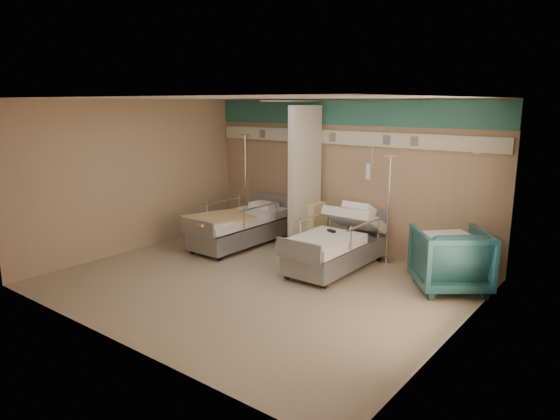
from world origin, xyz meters
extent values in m
cube|color=gray|center=(0.00, 0.00, 0.00)|extent=(6.00, 5.00, 0.00)
cube|color=tan|center=(0.00, 2.50, 1.40)|extent=(6.00, 0.04, 2.80)
cube|color=tan|center=(0.00, -2.50, 1.40)|extent=(6.00, 0.04, 2.80)
cube|color=tan|center=(-3.00, 0.00, 1.40)|extent=(0.04, 5.00, 2.80)
cube|color=tan|center=(3.00, 0.00, 1.40)|extent=(0.04, 5.00, 2.80)
cube|color=silver|center=(0.00, 0.00, 2.80)|extent=(6.00, 5.00, 0.04)
cube|color=#2F6E68|center=(0.00, 2.48, 2.55)|extent=(6.00, 0.04, 0.45)
cube|color=beige|center=(0.00, 2.45, 2.10)|extent=(5.88, 0.08, 0.25)
cylinder|color=silver|center=(-0.50, 1.60, 2.76)|extent=(0.03, 1.80, 0.03)
cube|color=beige|center=(-0.50, 1.95, 1.51)|extent=(0.12, 0.90, 2.35)
cube|color=beige|center=(-0.55, 2.20, 0.42)|extent=(0.50, 0.48, 0.85)
imported|color=#215053|center=(2.43, 1.54, 0.47)|extent=(1.42, 1.43, 0.94)
cube|color=silver|center=(2.39, 1.54, 0.98)|extent=(0.89, 0.89, 0.08)
cylinder|color=silver|center=(1.10, 2.17, 0.01)|extent=(0.33, 0.33, 0.03)
cylinder|color=silver|center=(1.10, 2.17, 0.92)|extent=(0.03, 0.03, 1.85)
cylinder|color=silver|center=(1.10, 2.17, 1.85)|extent=(0.22, 0.03, 0.03)
cylinder|color=silver|center=(-2.17, 2.16, 0.02)|extent=(0.37, 0.37, 0.03)
cylinder|color=silver|center=(-2.17, 2.16, 1.04)|extent=(0.03, 0.03, 2.07)
cylinder|color=silver|center=(-2.17, 2.16, 2.07)|extent=(0.25, 0.03, 0.03)
cube|color=black|center=(0.52, 1.28, 0.65)|extent=(0.18, 0.13, 0.04)
cube|color=tan|center=(-1.67, 0.84, 0.65)|extent=(1.22, 1.37, 0.04)
cube|color=black|center=(-0.57, 2.15, 0.91)|extent=(0.23, 0.19, 0.11)
cylinder|color=white|center=(-0.74, 2.16, 0.91)|extent=(0.11, 0.11, 0.13)
camera|label=1|loc=(4.77, -5.57, 2.75)|focal=32.00mm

